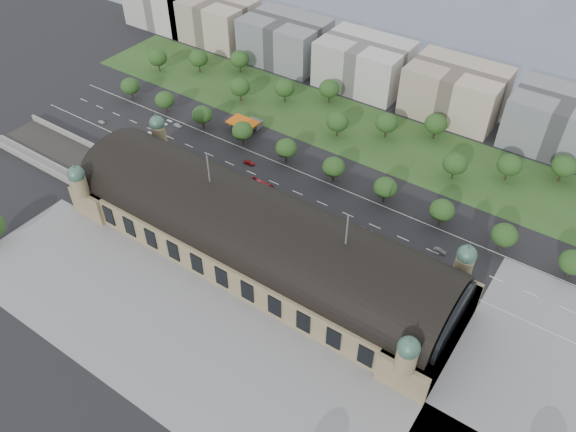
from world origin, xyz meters
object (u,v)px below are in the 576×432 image
Objects in this scene: parked_car_1 at (183,169)px; parked_car_3 at (184,165)px; parked_car_0 at (162,155)px; bus_east at (358,231)px; traffic_car_1 at (178,125)px; parked_car_4 at (194,169)px; traffic_car_0 at (101,122)px; bus_mid at (354,236)px; traffic_car_2 at (167,153)px; petrol_station at (249,123)px; traffic_car_5 at (440,251)px; bus_west at (261,185)px; traffic_car_3 at (249,163)px; parked_car_2 at (209,184)px; parked_car_5 at (242,199)px; parked_car_6 at (205,178)px.

parked_car_1 is 2.74m from parked_car_3.
parked_car_0 is 13.24m from parked_car_3.
traffic_car_1 is at bearing 78.27° from bus_east.
parked_car_1 is 1.22× the size of parked_car_4.
traffic_car_0 is 0.69× the size of parked_car_1.
traffic_car_2 is at bearing 95.55° from bus_mid.
bus_mid reaches higher than parked_car_0.
bus_mid is at bearing -25.95° from petrol_station.
parked_car_4 is (29.73, -21.97, 0.10)m from traffic_car_1.
bus_east reaches higher than traffic_car_5.
bus_mid is (97.26, 2.00, 0.82)m from parked_car_0.
traffic_car_2 is at bearing 96.45° from bus_west.
parked_car_1 is at bearing 126.04° from traffic_car_3.
traffic_car_3 is at bearing 101.27° from traffic_car_0.
parked_car_2 is at bearing 60.81° from parked_car_0.
traffic_car_5 is 0.43× the size of bus_mid.
parked_car_5 is 21.56m from parked_car_6.
traffic_car_5 reaches higher than parked_car_6.
traffic_car_3 is 1.06× the size of parked_car_3.
traffic_car_5 is at bearing 94.76° from traffic_car_0.
parked_car_4 reaches higher than traffic_car_2.
traffic_car_2 is at bearing 106.76° from traffic_car_3.
traffic_car_1 is 108.82m from bus_east.
bus_mid is (70.21, 3.62, 0.85)m from parked_car_6.
petrol_station is 1.23× the size of bus_mid.
parked_car_1 is at bearing -130.58° from parked_car_5.
traffic_car_5 reaches higher than parked_car_0.
traffic_car_1 is 109.67m from bus_mid.
parked_car_4 is at bearing -89.18° from petrol_station.
parked_car_0 is 0.40× the size of bus_mid.
parked_car_5 is at bearing -55.68° from petrol_station.
parked_car_3 reaches higher than parked_car_5.
parked_car_0 is (10.57, -21.97, 0.06)m from traffic_car_1.
traffic_car_1 is at bearing 120.85° from traffic_car_0.
bus_east is (60.90, -11.96, 0.93)m from traffic_car_3.
parked_car_0 is 97.15m from bus_east.
parked_car_2 is (12.71, -44.28, -2.23)m from petrol_station.
parked_car_0 is at bearing 109.05° from traffic_car_3.
petrol_station is 2.71× the size of traffic_car_3.
bus_mid is (84.03, 2.00, 0.76)m from parked_car_3.
parked_car_1 is at bearing -98.97° from parked_car_4.
parked_car_5 is at bearing 102.76° from traffic_car_5.
parked_car_4 is 0.41× the size of bus_west.
parked_car_5 is (12.44, -21.07, -0.03)m from traffic_car_3.
bus_west reaches higher than traffic_car_0.
parked_car_2 is at bearing 120.87° from bus_west.
traffic_car_1 is 0.84× the size of parked_car_6.
parked_car_3 is at bearing -117.76° from parked_car_6.
traffic_car_1 is at bearing -162.96° from parked_car_3.
parked_car_0 is (-126.74, -13.98, -0.05)m from traffic_car_5.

